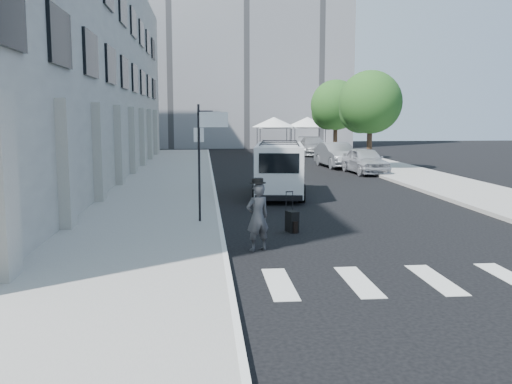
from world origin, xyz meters
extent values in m
plane|color=black|center=(0.00, 0.00, 0.00)|extent=(120.00, 120.00, 0.00)
cube|color=gray|center=(-4.25, 16.00, 0.07)|extent=(4.50, 48.00, 0.15)
cube|color=gray|center=(9.00, 20.00, 0.07)|extent=(4.00, 56.00, 0.15)
cube|color=gray|center=(-11.50, 18.00, 6.00)|extent=(10.00, 44.00, 12.00)
cube|color=slate|center=(2.00, 50.00, 12.50)|extent=(22.00, 12.00, 25.00)
cylinder|color=black|center=(-2.60, 3.20, 1.90)|extent=(0.07, 0.07, 3.50)
cube|color=white|center=(-2.60, 3.22, 2.75)|extent=(0.30, 0.03, 0.42)
cube|color=white|center=(-2.15, 3.20, 3.20)|extent=(0.85, 0.06, 0.45)
cylinder|color=black|center=(7.60, 20.00, 1.40)|extent=(0.32, 0.32, 2.80)
sphere|color=#1A511D|center=(7.60, 20.00, 4.13)|extent=(3.80, 3.80, 3.80)
sphere|color=#1A511D|center=(7.20, 20.60, 3.56)|extent=(2.66, 2.66, 2.66)
cylinder|color=black|center=(7.60, 29.00, 1.40)|extent=(0.32, 0.32, 2.80)
sphere|color=#1A511D|center=(7.60, 29.00, 4.13)|extent=(3.80, 3.80, 3.80)
sphere|color=#1A511D|center=(7.20, 29.60, 3.56)|extent=(2.66, 2.66, 2.66)
cylinder|color=black|center=(2.60, 36.60, 1.10)|extent=(0.06, 0.06, 2.20)
cylinder|color=black|center=(5.40, 36.60, 1.10)|extent=(0.06, 0.06, 2.20)
cylinder|color=black|center=(2.60, 39.40, 1.10)|extent=(0.06, 0.06, 2.20)
cylinder|color=black|center=(5.40, 39.40, 1.10)|extent=(0.06, 0.06, 2.20)
cube|color=white|center=(4.00, 38.00, 2.25)|extent=(3.00, 3.00, 0.12)
cone|color=white|center=(4.00, 38.00, 2.75)|extent=(4.00, 4.00, 0.90)
cylinder|color=black|center=(5.80, 37.10, 1.10)|extent=(0.06, 0.06, 2.20)
cylinder|color=black|center=(8.60, 37.10, 1.10)|extent=(0.06, 0.06, 2.20)
cylinder|color=black|center=(5.80, 39.90, 1.10)|extent=(0.06, 0.06, 2.20)
cylinder|color=black|center=(8.60, 39.90, 1.10)|extent=(0.06, 0.06, 2.20)
cube|color=white|center=(7.20, 38.50, 2.25)|extent=(3.00, 3.00, 0.12)
cone|color=white|center=(7.20, 38.50, 2.75)|extent=(4.00, 4.00, 0.90)
imported|color=#3F3F42|center=(-1.16, -0.14, 0.84)|extent=(0.72, 0.61, 1.68)
cube|color=black|center=(0.08, 2.00, 0.17)|extent=(0.18, 0.45, 0.34)
cube|color=black|center=(0.04, 2.06, 0.30)|extent=(0.37, 0.47, 0.60)
cylinder|color=black|center=(-0.11, 2.20, 0.86)|extent=(0.02, 0.02, 0.57)
cylinder|color=black|center=(0.09, 2.27, 0.86)|extent=(0.02, 0.02, 0.57)
cube|color=black|center=(-0.01, 2.24, 1.14)|extent=(0.23, 0.10, 0.03)
cube|color=silver|center=(0.65, 9.34, 1.17)|extent=(2.53, 5.22, 1.95)
cube|color=silver|center=(1.03, 12.05, 0.70)|extent=(1.86, 1.07, 1.02)
cube|color=black|center=(0.30, 6.88, 1.58)|extent=(1.48, 0.28, 0.74)
cylinder|color=black|center=(0.02, 11.21, 0.35)|extent=(0.36, 0.73, 0.71)
cylinder|color=black|center=(1.77, 10.96, 0.35)|extent=(0.36, 0.73, 0.71)
cylinder|color=black|center=(-0.46, 7.81, 0.35)|extent=(0.36, 0.73, 0.71)
cylinder|color=black|center=(1.29, 7.56, 0.35)|extent=(0.36, 0.73, 0.71)
imported|color=#A9ABB2|center=(6.80, 18.11, 0.76)|extent=(2.06, 4.54, 1.51)
imported|color=slate|center=(6.11, 22.28, 0.80)|extent=(2.09, 4.95, 1.59)
imported|color=gray|center=(6.80, 33.56, 0.78)|extent=(2.39, 5.46, 1.56)
camera|label=1|loc=(-2.49, -13.88, 3.31)|focal=40.00mm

